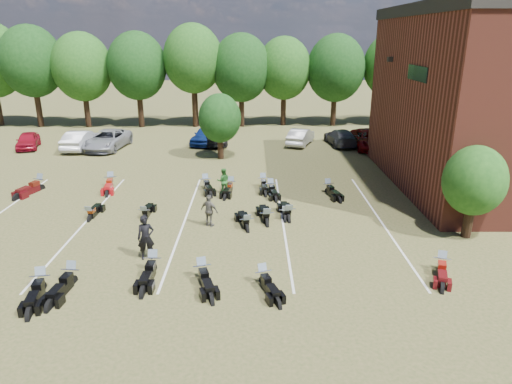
{
  "coord_description": "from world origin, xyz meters",
  "views": [
    {
      "loc": [
        0.52,
        -18.54,
        8.96
      ],
      "look_at": [
        0.65,
        4.0,
        1.2
      ],
      "focal_mm": 32.0,
      "sensor_mm": 36.0,
      "label": 1
    }
  ],
  "objects_px": {
    "person_grey": "(209,211)",
    "motorcycle_0": "(43,291)",
    "person_black": "(146,238)",
    "motorcycle_3": "(202,280)",
    "motorcycle_14": "(40,190)",
    "person_green": "(223,181)",
    "car_4": "(207,135)",
    "car_0": "(28,140)"
  },
  "relations": [
    {
      "from": "motorcycle_14",
      "to": "person_grey",
      "type": "bearing_deg",
      "value": -9.29
    },
    {
      "from": "person_black",
      "to": "person_green",
      "type": "height_order",
      "value": "person_black"
    },
    {
      "from": "person_black",
      "to": "motorcycle_0",
      "type": "bearing_deg",
      "value": -157.89
    },
    {
      "from": "car_4",
      "to": "person_grey",
      "type": "height_order",
      "value": "person_grey"
    },
    {
      "from": "car_4",
      "to": "person_grey",
      "type": "distance_m",
      "value": 18.25
    },
    {
      "from": "car_4",
      "to": "motorcycle_0",
      "type": "height_order",
      "value": "car_4"
    },
    {
      "from": "person_black",
      "to": "person_grey",
      "type": "xyz_separation_m",
      "value": [
        2.33,
        3.44,
        -0.14
      ]
    },
    {
      "from": "motorcycle_0",
      "to": "motorcycle_14",
      "type": "relative_size",
      "value": 0.93
    },
    {
      "from": "motorcycle_0",
      "to": "person_green",
      "type": "bearing_deg",
      "value": 51.4
    },
    {
      "from": "person_black",
      "to": "motorcycle_14",
      "type": "height_order",
      "value": "person_black"
    },
    {
      "from": "car_0",
      "to": "motorcycle_3",
      "type": "distance_m",
      "value": 27.57
    },
    {
      "from": "motorcycle_0",
      "to": "motorcycle_3",
      "type": "bearing_deg",
      "value": -2.09
    },
    {
      "from": "person_black",
      "to": "motorcycle_3",
      "type": "relative_size",
      "value": 0.85
    },
    {
      "from": "person_green",
      "to": "motorcycle_14",
      "type": "height_order",
      "value": "person_green"
    },
    {
      "from": "person_grey",
      "to": "motorcycle_3",
      "type": "relative_size",
      "value": 0.73
    },
    {
      "from": "motorcycle_3",
      "to": "car_4",
      "type": "bearing_deg",
      "value": 77.91
    },
    {
      "from": "person_green",
      "to": "motorcycle_3",
      "type": "xyz_separation_m",
      "value": [
        -0.2,
        -10.21,
        -0.78
      ]
    },
    {
      "from": "car_0",
      "to": "motorcycle_0",
      "type": "xyz_separation_m",
      "value": [
        11.0,
        -22.62,
        -0.67
      ]
    },
    {
      "from": "person_black",
      "to": "motorcycle_0",
      "type": "xyz_separation_m",
      "value": [
        -3.32,
        -2.59,
        -0.96
      ]
    },
    {
      "from": "car_0",
      "to": "motorcycle_3",
      "type": "bearing_deg",
      "value": -68.65
    },
    {
      "from": "person_black",
      "to": "motorcycle_14",
      "type": "bearing_deg",
      "value": 117.38
    },
    {
      "from": "person_grey",
      "to": "motorcycle_14",
      "type": "bearing_deg",
      "value": 2.55
    },
    {
      "from": "person_green",
      "to": "person_grey",
      "type": "bearing_deg",
      "value": 79.62
    },
    {
      "from": "person_grey",
      "to": "person_green",
      "type": "bearing_deg",
      "value": -64.38
    },
    {
      "from": "person_green",
      "to": "person_grey",
      "type": "relative_size",
      "value": 0.95
    },
    {
      "from": "car_0",
      "to": "motorcycle_3",
      "type": "height_order",
      "value": "car_0"
    },
    {
      "from": "person_black",
      "to": "person_green",
      "type": "xyz_separation_m",
      "value": [
        2.71,
        8.42,
        -0.19
      ]
    },
    {
      "from": "person_grey",
      "to": "motorcycle_3",
      "type": "xyz_separation_m",
      "value": [
        0.18,
        -5.24,
        -0.82
      ]
    },
    {
      "from": "person_grey",
      "to": "motorcycle_3",
      "type": "bearing_deg",
      "value": 121.96
    },
    {
      "from": "person_green",
      "to": "motorcycle_3",
      "type": "distance_m",
      "value": 10.24
    },
    {
      "from": "person_black",
      "to": "motorcycle_14",
      "type": "xyz_separation_m",
      "value": [
        -8.56,
        9.1,
        -0.96
      ]
    },
    {
      "from": "car_0",
      "to": "car_4",
      "type": "distance_m",
      "value": 14.87
    },
    {
      "from": "person_grey",
      "to": "motorcycle_0",
      "type": "distance_m",
      "value": 8.31
    },
    {
      "from": "car_4",
      "to": "motorcycle_14",
      "type": "xyz_separation_m",
      "value": [
        -9.02,
        -12.49,
        -0.78
      ]
    },
    {
      "from": "car_4",
      "to": "person_black",
      "type": "height_order",
      "value": "person_black"
    },
    {
      "from": "person_green",
      "to": "car_0",
      "type": "bearing_deg",
      "value": -40.3
    },
    {
      "from": "person_green",
      "to": "person_grey",
      "type": "distance_m",
      "value": 4.99
    },
    {
      "from": "motorcycle_0",
      "to": "car_0",
      "type": "bearing_deg",
      "value": 106.06
    },
    {
      "from": "car_4",
      "to": "motorcycle_0",
      "type": "xyz_separation_m",
      "value": [
        -3.78,
        -24.19,
        -0.78
      ]
    },
    {
      "from": "car_0",
      "to": "person_black",
      "type": "relative_size",
      "value": 2.03
    },
    {
      "from": "person_black",
      "to": "motorcycle_3",
      "type": "height_order",
      "value": "person_black"
    },
    {
      "from": "person_green",
      "to": "motorcycle_0",
      "type": "xyz_separation_m",
      "value": [
        -6.03,
        -11.01,
        -0.78
      ]
    }
  ]
}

